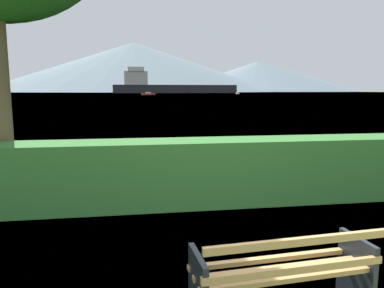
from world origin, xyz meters
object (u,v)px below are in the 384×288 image
Objects in this scene: cargo_ship_large at (166,86)px; sailboat_mid at (148,94)px; park_bench at (284,274)px; fishing_boat_near at (238,93)px.

sailboat_mid is at bearing -99.22° from cargo_ship_large.
fishing_boat_near is at bearing 74.07° from park_bench.
cargo_ship_large is 21.80× the size of fishing_boat_near.
park_bench is 204.33m from fishing_boat_near.
fishing_boat_near is at bearing 33.71° from sailboat_mid.
sailboat_mid is at bearing 88.22° from park_bench.
cargo_ship_large reaches higher than fishing_boat_near.
cargo_ship_large is at bearing 80.78° from sailboat_mid.
park_bench is at bearing -94.72° from cargo_ship_large.
fishing_boat_near is (34.06, -70.49, -4.68)m from cargo_ship_large.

